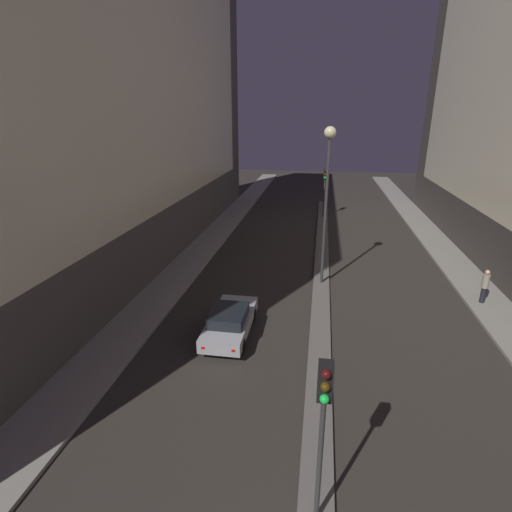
{
  "coord_description": "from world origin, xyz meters",
  "views": [
    {
      "loc": [
        -0.3,
        -3.59,
        9.19
      ],
      "look_at": [
        -4.08,
        19.48,
        0.85
      ],
      "focal_mm": 28.0,
      "sensor_mm": 36.0,
      "label": 1
    }
  ],
  "objects_px": {
    "pedestrian_on_right_sidewalk": "(485,285)",
    "car_left_lane": "(230,321)",
    "traffic_light_near": "(323,410)",
    "street_lamp": "(328,172)",
    "traffic_light_mid": "(325,182)"
  },
  "relations": [
    {
      "from": "traffic_light_near",
      "to": "pedestrian_on_right_sidewalk",
      "type": "xyz_separation_m",
      "value": [
        8.09,
        13.03,
        -2.25
      ]
    },
    {
      "from": "traffic_light_mid",
      "to": "car_left_lane",
      "type": "xyz_separation_m",
      "value": [
        -3.89,
        -22.22,
        -2.63
      ]
    },
    {
      "from": "car_left_lane",
      "to": "traffic_light_near",
      "type": "bearing_deg",
      "value": -64.14
    },
    {
      "from": "car_left_lane",
      "to": "pedestrian_on_right_sidewalk",
      "type": "distance_m",
      "value": 12.99
    },
    {
      "from": "pedestrian_on_right_sidewalk",
      "to": "car_left_lane",
      "type": "bearing_deg",
      "value": -157.38
    },
    {
      "from": "traffic_light_near",
      "to": "street_lamp",
      "type": "relative_size",
      "value": 0.51
    },
    {
      "from": "pedestrian_on_right_sidewalk",
      "to": "traffic_light_near",
      "type": "bearing_deg",
      "value": -121.83
    },
    {
      "from": "street_lamp",
      "to": "car_left_lane",
      "type": "height_order",
      "value": "street_lamp"
    },
    {
      "from": "traffic_light_near",
      "to": "traffic_light_mid",
      "type": "distance_m",
      "value": 30.25
    },
    {
      "from": "traffic_light_mid",
      "to": "street_lamp",
      "type": "height_order",
      "value": "street_lamp"
    },
    {
      "from": "traffic_light_near",
      "to": "car_left_lane",
      "type": "relative_size",
      "value": 1.0
    },
    {
      "from": "traffic_light_near",
      "to": "pedestrian_on_right_sidewalk",
      "type": "bearing_deg",
      "value": 58.17
    },
    {
      "from": "traffic_light_mid",
      "to": "pedestrian_on_right_sidewalk",
      "type": "bearing_deg",
      "value": -64.85
    },
    {
      "from": "street_lamp",
      "to": "car_left_lane",
      "type": "relative_size",
      "value": 1.94
    },
    {
      "from": "street_lamp",
      "to": "pedestrian_on_right_sidewalk",
      "type": "bearing_deg",
      "value": -9.24
    }
  ]
}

